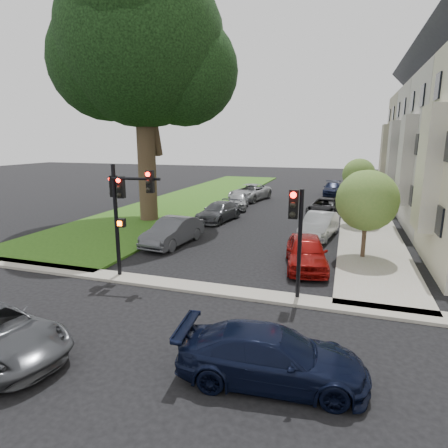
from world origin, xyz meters
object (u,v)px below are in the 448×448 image
(small_tree_a, at_px, (367,201))
(car_parked_7, at_px, (238,201))
(car_parked_0, at_px, (306,252))
(car_parked_2, at_px, (325,207))
(small_tree_b, at_px, (361,190))
(small_tree_c, at_px, (359,175))
(car_cross_far, at_px, (271,356))
(traffic_signal_main, at_px, (123,201))
(car_parked_4, at_px, (333,189))
(car_parked_5, at_px, (173,231))
(car_parked_6, at_px, (219,212))
(car_parked_8, at_px, (250,192))
(car_parked_1, at_px, (319,225))
(eucalyptus, at_px, (140,43))
(traffic_signal_secondary, at_px, (296,224))

(small_tree_a, xyz_separation_m, car_parked_7, (-9.68, 11.41, -2.22))
(car_parked_0, bearing_deg, car_parked_2, 80.13)
(small_tree_b, distance_m, small_tree_c, 8.37)
(small_tree_c, height_order, car_cross_far, small_tree_c)
(traffic_signal_main, distance_m, car_parked_4, 29.35)
(car_parked_5, xyz_separation_m, car_parked_6, (0.37, 6.79, -0.08))
(car_cross_far, distance_m, car_parked_8, 28.10)
(car_parked_0, bearing_deg, car_parked_1, 78.87)
(car_parked_2, bearing_deg, car_parked_4, 96.69)
(car_parked_5, xyz_separation_m, car_parked_7, (0.35, 11.98, -0.05))
(small_tree_c, xyz_separation_m, car_parked_1, (-2.38, -12.36, -2.04))
(car_parked_4, distance_m, car_parked_7, 13.24)
(small_tree_b, height_order, car_parked_1, small_tree_b)
(eucalyptus, xyz_separation_m, car_parked_0, (12.03, -6.88, -11.23))
(small_tree_a, xyz_separation_m, car_parked_6, (-9.66, 6.22, -2.24))
(car_parked_4, bearing_deg, car_cross_far, -90.74)
(small_tree_c, bearing_deg, car_parked_2, -114.90)
(small_tree_a, bearing_deg, car_parked_0, -139.47)
(traffic_signal_secondary, xyz_separation_m, car_parked_6, (-7.07, 12.14, -2.18))
(car_parked_0, relative_size, car_parked_2, 0.93)
(small_tree_a, relative_size, traffic_signal_secondary, 1.07)
(eucalyptus, xyz_separation_m, car_parked_2, (12.11, 5.99, -11.32))
(car_parked_1, xyz_separation_m, car_parked_8, (-7.48, 12.54, 0.04))
(car_parked_7, distance_m, car_parked_8, 4.78)
(eucalyptus, height_order, car_parked_6, eucalyptus)
(small_tree_c, distance_m, traffic_signal_main, 23.91)
(traffic_signal_main, relative_size, car_parked_7, 1.17)
(small_tree_c, relative_size, car_parked_0, 0.95)
(eucalyptus, distance_m, car_parked_7, 14.00)
(car_parked_0, xyz_separation_m, car_parked_8, (-7.32, 18.36, 0.03))
(car_parked_0, bearing_deg, car_parked_8, 102.21)
(small_tree_b, xyz_separation_m, car_parked_7, (-9.68, 3.78, -1.80))
(car_parked_0, distance_m, car_parked_2, 12.87)
(car_parked_2, relative_size, car_parked_7, 1.15)
(small_tree_c, xyz_separation_m, car_cross_far, (-2.45, -26.92, -2.12))
(small_tree_a, bearing_deg, car_parked_2, 102.96)
(car_cross_far, height_order, car_parked_5, car_parked_5)
(traffic_signal_secondary, distance_m, car_cross_far, 5.46)
(small_tree_c, relative_size, traffic_signal_secondary, 1.02)
(car_parked_5, bearing_deg, small_tree_a, 9.32)
(car_parked_4, bearing_deg, car_parked_5, -109.06)
(car_parked_5, distance_m, car_parked_7, 11.98)
(traffic_signal_main, relative_size, car_parked_0, 1.09)
(car_parked_1, bearing_deg, car_parked_7, 141.90)
(car_parked_2, relative_size, car_parked_6, 1.02)
(small_tree_a, bearing_deg, car_parked_1, 123.08)
(car_parked_2, xyz_separation_m, car_parked_7, (-7.22, 0.71, 0.04))
(traffic_signal_secondary, xyz_separation_m, car_parked_4, (0.26, 28.34, -2.18))
(small_tree_b, height_order, car_parked_0, small_tree_b)
(small_tree_b, xyz_separation_m, car_parked_1, (-2.38, -3.99, -1.76))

